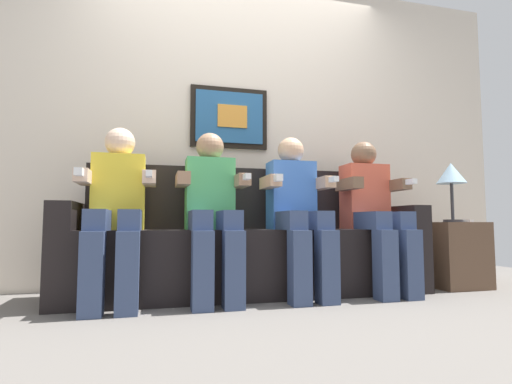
{
  "coord_description": "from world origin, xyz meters",
  "views": [
    {
      "loc": [
        -0.65,
        -2.38,
        0.5
      ],
      "look_at": [
        0.0,
        0.15,
        0.7
      ],
      "focal_mm": 27.62,
      "sensor_mm": 36.0,
      "label": 1
    }
  ],
  "objects": [
    {
      "name": "person_rightmost",
      "position": [
        0.88,
        0.16,
        0.61
      ],
      "size": [
        0.46,
        0.56,
        1.11
      ],
      "color": "#D8593F",
      "rests_on": "ground_plane"
    },
    {
      "name": "person_right_center",
      "position": [
        0.29,
        0.16,
        0.61
      ],
      "size": [
        0.46,
        0.56,
        1.11
      ],
      "color": "#3F72CC",
      "rests_on": "ground_plane"
    },
    {
      "name": "person_left_center",
      "position": [
        -0.29,
        0.16,
        0.61
      ],
      "size": [
        0.46,
        0.56,
        1.11
      ],
      "color": "#4CB266",
      "rests_on": "ground_plane"
    },
    {
      "name": "spare_remote_on_table",
      "position": [
        1.66,
        0.14,
        0.51
      ],
      "size": [
        0.04,
        0.13,
        0.02
      ],
      "primitive_type": "cube",
      "color": "white",
      "rests_on": "side_table_right"
    },
    {
      "name": "couch",
      "position": [
        0.0,
        0.33,
        0.31
      ],
      "size": [
        2.49,
        0.58,
        0.9
      ],
      "color": "black",
      "rests_on": "ground_plane"
    },
    {
      "name": "side_table_right",
      "position": [
        1.6,
        0.22,
        0.25
      ],
      "size": [
        0.4,
        0.4,
        0.5
      ],
      "color": "brown",
      "rests_on": "ground_plane"
    },
    {
      "name": "table_lamp",
      "position": [
        1.58,
        0.18,
        0.86
      ],
      "size": [
        0.22,
        0.22,
        0.46
      ],
      "color": "#333338",
      "rests_on": "side_table_right"
    },
    {
      "name": "person_leftmost",
      "position": [
        -0.88,
        0.16,
        0.61
      ],
      "size": [
        0.46,
        0.56,
        1.11
      ],
      "color": "yellow",
      "rests_on": "ground_plane"
    },
    {
      "name": "back_wall_assembly",
      "position": [
        -0.0,
        0.76,
        1.3
      ],
      "size": [
        4.89,
        0.1,
        2.6
      ],
      "color": "beige",
      "rests_on": "ground_plane"
    },
    {
      "name": "ground_plane",
      "position": [
        0.0,
        0.0,
        0.0
      ],
      "size": [
        6.36,
        6.36,
        0.0
      ],
      "primitive_type": "plane",
      "color": "#66605B"
    }
  ]
}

